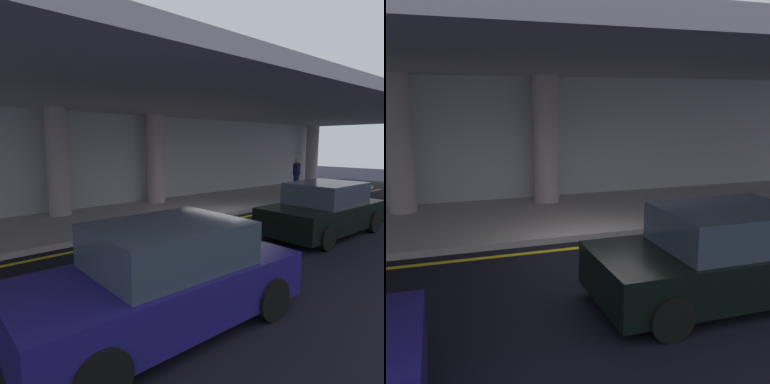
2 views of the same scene
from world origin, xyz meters
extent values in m
plane|color=black|center=(0.00, 0.00, 0.00)|extent=(60.00, 60.00, 0.00)
cube|color=#ACA3A5|center=(0.00, 3.10, 0.07)|extent=(26.00, 4.20, 0.15)
cube|color=yellow|center=(0.00, 0.59, 0.00)|extent=(26.00, 0.14, 0.01)
cylinder|color=#AA9DA1|center=(-4.00, 4.49, 1.97)|extent=(0.75, 0.75, 3.65)
cylinder|color=#AF9DA4|center=(0.00, 4.49, 1.97)|extent=(0.75, 0.75, 3.65)
cylinder|color=#AB9DA7|center=(12.00, 4.49, 1.97)|extent=(0.75, 0.75, 3.65)
cube|color=#9795A1|center=(0.00, 2.60, 3.95)|extent=(28.00, 13.20, 0.30)
cube|color=#B4B5BD|center=(0.00, 5.35, 1.90)|extent=(26.00, 0.30, 3.80)
cube|color=black|center=(1.09, -2.43, 0.55)|extent=(4.10, 1.80, 0.70)
cube|color=#2D3847|center=(1.19, -2.43, 1.20)|extent=(2.10, 1.60, 0.60)
cylinder|color=black|center=(2.44, -1.58, 0.32)|extent=(0.64, 0.22, 0.64)
cylinder|color=black|center=(2.44, -3.28, 0.32)|extent=(0.64, 0.22, 0.64)
cylinder|color=black|center=(-0.26, -1.58, 0.32)|extent=(0.64, 0.22, 0.64)
cylinder|color=black|center=(-0.26, -3.28, 0.32)|extent=(0.64, 0.22, 0.64)
cube|color=navy|center=(-5.35, -3.61, 0.55)|extent=(4.10, 1.80, 0.70)
cube|color=#2D3847|center=(-5.25, -3.61, 1.20)|extent=(2.10, 1.60, 0.60)
cylinder|color=black|center=(-4.00, -2.76, 0.32)|extent=(0.64, 0.22, 0.64)
cylinder|color=black|center=(-4.00, -4.46, 0.32)|extent=(0.64, 0.22, 0.64)
cylinder|color=black|center=(-6.70, -2.76, 0.32)|extent=(0.64, 0.22, 0.64)
cylinder|color=black|center=(-6.70, -4.46, 0.32)|extent=(0.64, 0.22, 0.64)
cylinder|color=#081A4A|center=(7.72, 2.85, 0.56)|extent=(0.16, 0.16, 0.82)
cylinder|color=#1F1B3C|center=(7.94, 2.85, 0.56)|extent=(0.16, 0.16, 0.82)
cylinder|color=#121346|center=(7.83, 2.85, 1.28)|extent=(0.38, 0.38, 0.62)
sphere|color=tan|center=(7.83, 2.85, 1.71)|extent=(0.24, 0.24, 0.24)
cube|color=#605C5A|center=(6.07, 1.61, 0.46)|extent=(0.36, 0.22, 0.62)
cylinder|color=slate|center=(6.07, 1.61, 0.91)|extent=(0.02, 0.02, 0.28)
camera|label=1|loc=(-7.97, -7.37, 2.59)|focal=31.85mm
camera|label=2|loc=(-3.06, -7.94, 3.14)|focal=41.01mm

